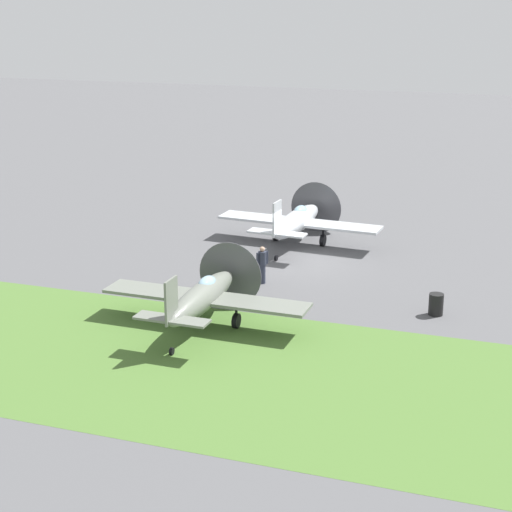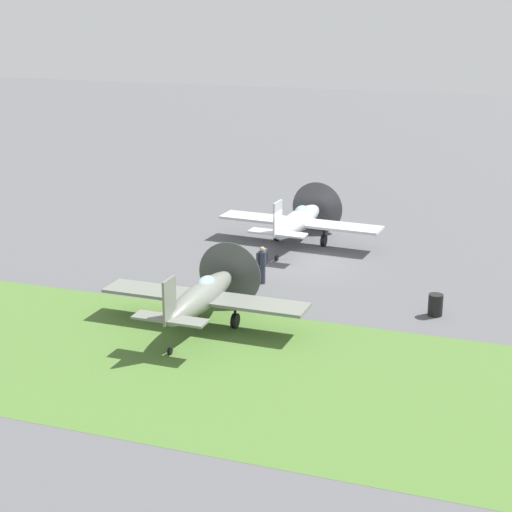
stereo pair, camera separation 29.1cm
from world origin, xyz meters
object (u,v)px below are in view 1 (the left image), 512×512
object	(u,v)px
ground_crew_chief	(262,264)
fuel_drum	(436,304)
airplane_wingman	(203,296)
airplane_lead	(298,221)

from	to	relation	value
ground_crew_chief	fuel_drum	world-z (taller)	ground_crew_chief
airplane_wingman	fuel_drum	distance (m)	9.52
airplane_lead	airplane_wingman	world-z (taller)	airplane_lead
airplane_wingman	airplane_lead	bearing A→B (deg)	89.53
airplane_lead	fuel_drum	bearing A→B (deg)	-40.27
airplane_lead	airplane_wingman	xyz separation A→B (m)	(-0.27, -12.17, -0.05)
airplane_lead	fuel_drum	size ratio (longest dim) A/B	9.75
airplane_wingman	ground_crew_chief	xyz separation A→B (m)	(0.51, 5.71, -0.35)
airplane_lead	ground_crew_chief	distance (m)	6.48
airplane_lead	ground_crew_chief	xyz separation A→B (m)	(0.24, -6.46, -0.40)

